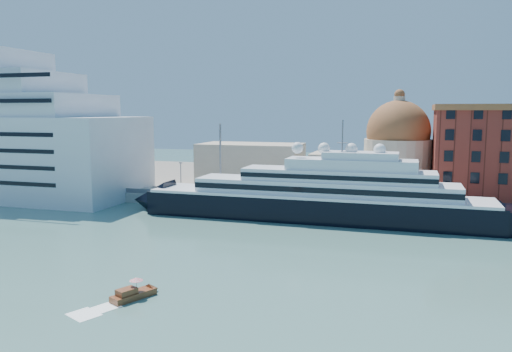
% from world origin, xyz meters
% --- Properties ---
extents(ground, '(400.00, 400.00, 0.00)m').
position_xyz_m(ground, '(0.00, 0.00, 0.00)').
color(ground, '#3D6A5F').
rests_on(ground, ground).
extents(quay, '(180.00, 10.00, 2.50)m').
position_xyz_m(quay, '(0.00, 34.00, 1.25)').
color(quay, gray).
rests_on(quay, ground).
extents(land, '(260.00, 72.00, 2.00)m').
position_xyz_m(land, '(0.00, 75.00, 1.00)').
color(land, slate).
rests_on(land, ground).
extents(quay_fence, '(180.00, 0.10, 1.20)m').
position_xyz_m(quay_fence, '(0.00, 29.50, 3.10)').
color(quay_fence, slate).
rests_on(quay_fence, quay).
extents(superyacht, '(84.97, 11.78, 25.39)m').
position_xyz_m(superyacht, '(3.37, 23.00, 4.38)').
color(superyacht, black).
rests_on(superyacht, ground).
extents(service_barge, '(11.76, 4.14, 2.63)m').
position_xyz_m(service_barge, '(-51.73, 22.10, 0.75)').
color(service_barge, white).
rests_on(service_barge, ground).
extents(water_taxi, '(4.22, 6.12, 2.77)m').
position_xyz_m(water_taxi, '(-7.65, -29.77, 0.67)').
color(water_taxi, maroon).
rests_on(water_taxi, ground).
extents(church, '(66.00, 18.00, 25.50)m').
position_xyz_m(church, '(6.39, 57.72, 10.91)').
color(church, beige).
rests_on(church, land).
extents(lamp_posts, '(120.80, 2.40, 18.00)m').
position_xyz_m(lamp_posts, '(-12.67, 32.27, 9.84)').
color(lamp_posts, slate).
rests_on(lamp_posts, quay).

